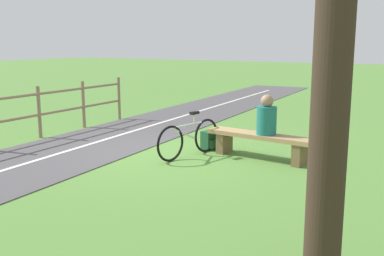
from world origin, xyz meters
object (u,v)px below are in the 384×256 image
(bicycle, at_px, (189,138))
(tree_far_left, at_px, (333,30))
(person_seated, at_px, (267,118))
(backpack, at_px, (209,141))
(bench, at_px, (260,141))

(bicycle, bearing_deg, tree_far_left, 57.24)
(person_seated, distance_m, backpack, 1.42)
(tree_far_left, bearing_deg, person_seated, -62.83)
(bench, distance_m, bicycle, 1.33)
(backpack, bearing_deg, bicycle, 85.01)
(person_seated, bearing_deg, bench, 0.00)
(backpack, bearing_deg, tree_far_left, 128.70)
(bench, height_order, backpack, bench)
(person_seated, bearing_deg, backpack, -1.63)
(bicycle, xyz_separation_m, tree_far_left, (-3.34, 3.40, 1.88))
(bench, height_order, tree_far_left, tree_far_left)
(person_seated, height_order, tree_far_left, tree_far_left)
(bench, bearing_deg, person_seated, -180.00)
(person_seated, relative_size, tree_far_left, 0.14)
(tree_far_left, bearing_deg, backpack, -51.30)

